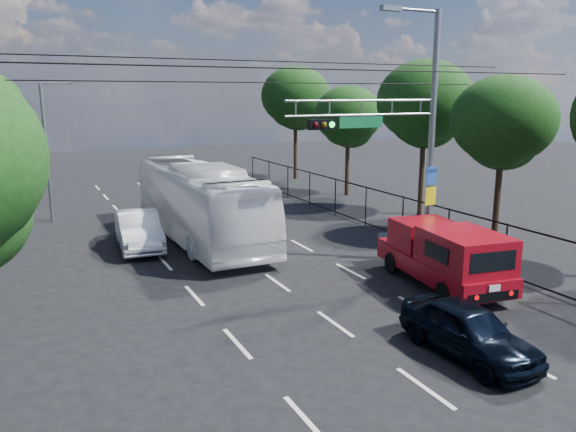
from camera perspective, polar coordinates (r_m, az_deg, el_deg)
ground at (r=13.57m, az=13.72°, el=-16.61°), size 120.00×120.00×0.00m
lane_markings at (r=25.17m, az=-6.78°, el=-2.70°), size 6.12×38.00×0.01m
signal_mast at (r=21.49m, az=11.94°, el=8.74°), size 6.43×0.39×9.50m
streetlight_left at (r=31.18m, az=-23.07°, el=6.66°), size 2.09×0.22×7.08m
utility_wires at (r=19.51m, az=-2.23°, el=14.51°), size 22.00×5.04×0.74m
fence_right at (r=26.76m, az=10.06°, el=0.36°), size 0.06×34.03×2.00m
tree_right_b at (r=26.24m, az=20.98°, el=8.39°), size 4.50×4.50×7.31m
tree_right_c at (r=31.04m, az=13.74°, el=10.58°), size 5.10×5.10×8.29m
tree_right_d at (r=36.55m, az=6.15°, el=9.68°), size 4.32×4.32×7.02m
tree_right_e at (r=43.62m, az=0.78°, el=11.58°), size 5.28×5.28×8.58m
red_pickup at (r=19.86m, az=15.57°, el=-3.73°), size 2.84×6.01×2.16m
navy_hatchback at (r=15.05m, az=17.86°, el=-11.01°), size 1.67×4.00×1.35m
white_bus at (r=25.71m, az=-9.01°, el=1.47°), size 2.94×12.33×3.43m
white_van at (r=24.85m, az=-14.94°, el=-1.37°), size 2.04×4.89×1.57m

